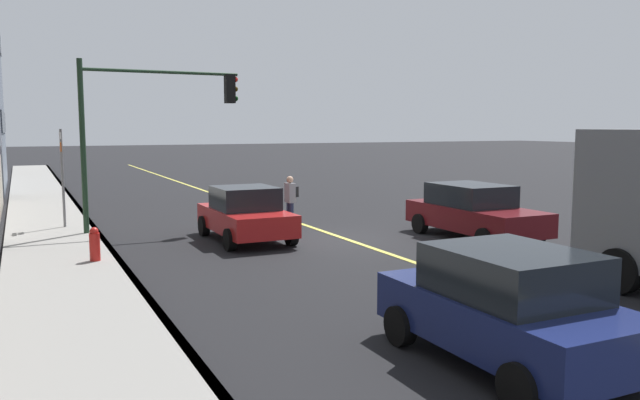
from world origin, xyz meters
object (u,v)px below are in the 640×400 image
(car_maroon, at_px, (474,211))
(traffic_light_mast, at_px, (150,114))
(pedestrian_with_backpack, at_px, (291,198))
(fire_hydrant, at_px, (95,247))
(car_red, at_px, (245,214))
(car_navy, at_px, (508,306))
(street_sign_post, at_px, (62,172))

(car_maroon, xyz_separation_m, traffic_light_mast, (4.97, 8.29, 2.82))
(pedestrian_with_backpack, bearing_deg, car_maroon, -134.71)
(fire_hydrant, bearing_deg, car_maroon, -94.13)
(car_red, bearing_deg, fire_hydrant, 112.76)
(car_navy, xyz_separation_m, car_red, (10.64, 0.13, -0.06))
(fire_hydrant, bearing_deg, traffic_light_mast, -26.83)
(pedestrian_with_backpack, xyz_separation_m, street_sign_post, (2.41, 6.64, 0.88))
(car_navy, relative_size, street_sign_post, 1.19)
(car_red, relative_size, street_sign_post, 1.23)
(fire_hydrant, bearing_deg, car_red, -67.24)
(car_maroon, xyz_separation_m, car_red, (2.55, 6.13, -0.04))
(car_navy, distance_m, fire_hydrant, 9.89)
(car_navy, height_order, car_red, car_navy)
(car_navy, distance_m, pedestrian_with_backpack, 12.29)
(car_red, distance_m, fire_hydrant, 4.67)
(street_sign_post, bearing_deg, car_maroon, -121.05)
(car_red, distance_m, pedestrian_with_backpack, 2.54)
(car_navy, bearing_deg, car_maroon, -36.57)
(pedestrian_with_backpack, bearing_deg, fire_hydrant, 117.52)
(car_maroon, xyz_separation_m, street_sign_post, (6.46, 10.73, 1.06))
(car_navy, xyz_separation_m, fire_hydrant, (8.84, 4.43, -0.36))
(traffic_light_mast, relative_size, street_sign_post, 1.63)
(car_red, height_order, street_sign_post, street_sign_post)
(traffic_light_mast, bearing_deg, car_red, -138.15)
(car_maroon, xyz_separation_m, pedestrian_with_backpack, (4.05, 4.09, 0.18))
(car_red, relative_size, pedestrian_with_backpack, 2.32)
(car_maroon, bearing_deg, car_navy, 143.43)
(car_maroon, relative_size, car_red, 1.16)
(car_maroon, height_order, street_sign_post, street_sign_post)
(car_navy, distance_m, traffic_light_mast, 13.54)
(street_sign_post, bearing_deg, fire_hydrant, -176.95)
(car_navy, height_order, street_sign_post, street_sign_post)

